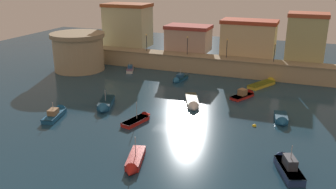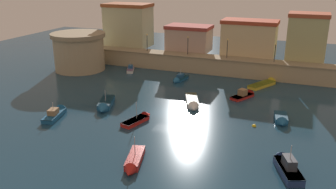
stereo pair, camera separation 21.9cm
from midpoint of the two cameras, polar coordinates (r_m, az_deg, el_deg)
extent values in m
plane|color=#19384C|center=(50.97, -1.02, -2.80)|extent=(125.51, 125.51, 0.00)
cube|color=tan|center=(71.01, 5.86, 4.69)|extent=(47.13, 3.46, 2.99)
cube|color=gray|center=(70.63, 5.90, 5.95)|extent=(47.13, 3.76, 0.24)
cube|color=#B3B389|center=(81.07, -6.42, 10.57)|extent=(9.46, 6.00, 8.45)
cube|color=brown|center=(80.53, -6.54, 13.79)|extent=(9.84, 6.24, 0.70)
cube|color=tan|center=(75.86, 3.14, 8.59)|extent=(8.67, 5.61, 4.55)
cube|color=#963830|center=(75.43, 3.17, 10.55)|extent=(9.02, 5.83, 0.70)
cube|color=#D0B887|center=(72.84, 12.44, 8.42)|extent=(10.13, 5.39, 6.23)
cube|color=#A53D25|center=(72.32, 12.64, 11.11)|extent=(10.54, 5.61, 0.70)
cube|color=tan|center=(71.82, 20.77, 8.20)|extent=(6.78, 5.21, 7.97)
cube|color=#A5482C|center=(71.23, 21.19, 11.62)|extent=(7.05, 5.42, 0.70)
cylinder|color=tan|center=(74.16, -13.93, 6.26)|extent=(9.74, 9.74, 6.56)
cylinder|color=gray|center=(73.47, -14.16, 9.06)|extent=(10.52, 10.52, 0.80)
cylinder|color=black|center=(74.43, -3.47, 8.03)|extent=(0.12, 0.12, 3.17)
sphere|color=#F9D172|center=(74.12, -3.49, 9.35)|extent=(0.32, 0.32, 0.32)
cylinder|color=black|center=(71.32, 2.97, 7.59)|extent=(0.12, 0.12, 3.24)
sphere|color=#F9D172|center=(70.99, 2.99, 8.99)|extent=(0.32, 0.32, 0.32)
cylinder|color=black|center=(69.36, 9.13, 7.07)|extent=(0.12, 0.12, 3.31)
sphere|color=#F9D172|center=(69.01, 9.20, 8.54)|extent=(0.32, 0.32, 0.32)
cylinder|color=black|center=(68.18, 16.28, 6.24)|extent=(0.12, 0.12, 3.06)
sphere|color=#F9D172|center=(67.85, 16.41, 7.63)|extent=(0.32, 0.32, 0.32)
cube|color=#195689|center=(54.14, -9.81, -1.29)|extent=(3.31, 5.18, 0.82)
cone|color=#195689|center=(51.33, -10.42, -2.47)|extent=(2.03, 1.85, 1.66)
cube|color=#092B3F|center=(54.02, -9.83, -0.92)|extent=(3.37, 5.28, 0.08)
cylinder|color=#B2B2B7|center=(53.41, -9.95, -0.16)|extent=(0.08, 0.08, 1.67)
cube|color=red|center=(38.49, -5.26, -9.94)|extent=(2.50, 4.68, 0.69)
cone|color=red|center=(36.11, -6.14, -12.07)|extent=(1.60, 1.55, 1.33)
cube|color=#460F0D|center=(38.34, -5.27, -9.54)|extent=(2.55, 4.77, 0.08)
cylinder|color=#B2B2B7|center=(37.87, -5.31, -8.07)|extent=(0.08, 0.08, 2.08)
cube|color=gold|center=(64.12, 14.38, 1.50)|extent=(4.22, 5.87, 0.61)
cone|color=gold|center=(66.94, 16.12, 2.08)|extent=(2.10, 2.01, 1.64)
cube|color=#637015|center=(64.04, 14.40, 1.73)|extent=(4.31, 5.99, 0.08)
cube|color=navy|center=(37.97, 18.31, -11.24)|extent=(3.28, 5.03, 0.81)
cone|color=navy|center=(40.45, 16.99, -9.14)|extent=(1.93, 1.81, 1.55)
cube|color=#0E1E33|center=(37.80, 18.37, -10.77)|extent=(3.34, 5.13, 0.08)
cube|color=#333842|center=(37.55, 18.45, -10.03)|extent=(1.59, 2.11, 1.01)
cube|color=#99B7C6|center=(38.31, 18.01, -9.29)|extent=(0.82, 0.37, 0.60)
cylinder|color=#B2B2B7|center=(37.15, 18.61, -9.19)|extent=(0.08, 0.08, 2.36)
cube|color=red|center=(57.65, 11.43, -0.31)|extent=(3.28, 4.33, 0.45)
cone|color=red|center=(59.62, 12.94, 0.22)|extent=(1.84, 1.70, 1.48)
cube|color=#440C0A|center=(57.59, 11.44, -0.14)|extent=(3.34, 4.42, 0.08)
cube|color=olive|center=(57.48, 11.51, 0.37)|extent=(1.48, 1.51, 0.97)
cube|color=#99B7C6|center=(57.90, 11.86, 0.53)|extent=(0.88, 0.50, 0.58)
cube|color=#195689|center=(51.28, -17.56, -3.22)|extent=(2.62, 4.87, 0.61)
cone|color=#195689|center=(53.74, -16.29, -2.07)|extent=(1.76, 1.61, 1.50)
cube|color=#0B273B|center=(51.19, -17.59, -2.94)|extent=(2.67, 4.97, 0.08)
cube|color=olive|center=(50.88, -17.72, -2.60)|extent=(1.39, 1.74, 0.73)
cylinder|color=#B2B2B7|center=(50.79, -17.73, -2.07)|extent=(0.08, 0.08, 1.67)
cube|color=white|center=(71.93, -6.07, 3.88)|extent=(2.43, 3.76, 0.60)
cone|color=white|center=(74.08, -5.92, 4.34)|extent=(1.41, 1.35, 1.12)
cube|color=slate|center=(71.86, -6.07, 4.09)|extent=(2.48, 3.83, 0.08)
cube|color=navy|center=(72.09, -6.06, 4.39)|extent=(1.31, 1.63, 0.54)
cylinder|color=#B2B2B7|center=(71.55, -6.10, 4.58)|extent=(0.08, 0.08, 1.28)
cube|color=red|center=(47.50, -5.28, -4.21)|extent=(2.46, 4.33, 0.53)
cone|color=red|center=(49.30, -3.33, -3.27)|extent=(1.64, 1.46, 1.39)
cube|color=#520E0C|center=(47.41, -5.29, -3.96)|extent=(2.51, 4.41, 0.08)
cylinder|color=#B2B2B7|center=(47.17, -5.10, -2.52)|extent=(0.08, 0.08, 2.30)
cube|color=white|center=(54.69, 3.67, -0.92)|extent=(3.51, 5.50, 0.65)
cone|color=white|center=(51.63, 3.96, -2.16)|extent=(1.99, 1.89, 1.58)
cube|color=#65714F|center=(54.60, 3.68, -0.64)|extent=(3.58, 5.61, 0.08)
cube|color=#195689|center=(65.95, 1.92, 2.54)|extent=(1.80, 3.76, 0.50)
cone|color=#195689|center=(64.00, 1.03, 2.03)|extent=(1.43, 1.16, 1.32)
cube|color=#0D3341|center=(65.89, 1.92, 2.71)|extent=(1.84, 3.84, 0.08)
cube|color=navy|center=(65.52, 1.81, 2.95)|extent=(1.11, 1.45, 0.65)
cylinder|color=#B2B2B7|center=(65.45, 1.84, 3.36)|extent=(0.08, 0.08, 1.59)
cube|color=#195689|center=(50.49, 17.20, -3.47)|extent=(2.06, 3.49, 0.71)
cone|color=#195689|center=(48.60, 17.38, -4.38)|extent=(1.61, 1.14, 1.48)
cube|color=#0B2F4A|center=(50.37, 17.23, -3.14)|extent=(2.10, 3.56, 0.08)
sphere|color=yellow|center=(47.81, 13.27, -4.85)|extent=(0.54, 0.54, 0.54)
camera|label=1|loc=(0.11, -90.12, -0.04)|focal=38.79mm
camera|label=2|loc=(0.11, 89.88, 0.04)|focal=38.79mm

